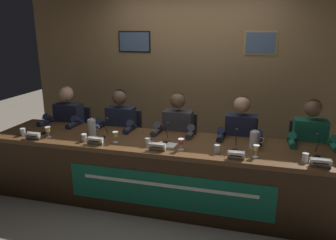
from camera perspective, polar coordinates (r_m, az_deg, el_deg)
ground_plane at (r=3.97m, az=-0.00°, el=-13.94°), size 12.00×12.00×0.00m
wall_back_panelled at (r=5.01m, az=4.67°, el=8.09°), size 5.35×0.14×2.60m
conference_table at (r=3.63m, az=-0.46°, el=-7.67°), size 4.15×0.83×0.74m
chair_far_left at (r=4.87m, az=-15.91°, el=-3.26°), size 0.44×0.45×0.89m
panelist_far_left at (r=4.63m, az=-17.41°, el=-0.79°), size 0.51×0.48×1.22m
nameplate_far_left at (r=4.03m, az=-22.65°, el=-2.56°), size 0.18×0.06×0.08m
juice_glass_far_left at (r=4.02m, az=-20.30°, el=-1.67°), size 0.06×0.06×0.12m
water_cup_far_left at (r=4.22m, az=-24.10°, el=-1.97°), size 0.06×0.06×0.08m
microphone_far_left at (r=4.21m, az=-20.77°, el=-1.15°), size 0.06×0.17×0.22m
chair_left at (r=4.54m, az=-7.48°, el=-4.19°), size 0.44×0.45×0.89m
panelist_left at (r=4.28m, az=-8.62°, el=-1.59°), size 0.51×0.48×1.22m
nameplate_left at (r=3.65m, az=-12.67°, el=-3.57°), size 0.18×0.06×0.08m
juice_glass_left at (r=3.65m, az=-9.21°, el=-2.61°), size 0.06×0.06×0.12m
water_cup_left at (r=3.77m, az=-14.48°, el=-3.08°), size 0.06×0.06×0.08m
microphone_left at (r=3.86m, az=-11.12°, el=-1.87°), size 0.06×0.17×0.22m
chair_center at (r=4.31m, az=2.07°, el=-5.14°), size 0.44×0.45×0.89m
panelist_center at (r=4.04m, az=1.47°, el=-2.45°), size 0.51×0.48×1.22m
nameplate_center at (r=3.39m, az=-1.93°, el=-4.71°), size 0.18×0.06×0.08m
juice_glass_center at (r=3.38m, az=2.30°, el=-3.91°), size 0.06×0.06×0.12m
water_cup_center at (r=3.53m, az=-3.58°, el=-3.90°), size 0.06×0.06×0.08m
microphone_center at (r=3.60m, az=-0.34°, el=-2.85°), size 0.06×0.17×0.22m
chair_right at (r=4.22m, az=12.38°, el=-5.99°), size 0.44×0.45×0.89m
panelist_right at (r=3.94m, az=12.45°, el=-3.31°), size 0.51×0.48×1.22m
nameplate_right at (r=3.23m, az=11.84°, el=-6.07°), size 0.16×0.06×0.08m
juice_glass_right at (r=3.31m, az=15.21°, el=-4.90°), size 0.06×0.06×0.12m
water_cup_right at (r=3.36m, az=8.58°, el=-5.07°), size 0.06×0.06×0.08m
microphone_right at (r=3.45m, az=11.79°, el=-4.02°), size 0.06×0.17×0.22m
chair_far_right at (r=4.27m, az=22.82°, el=-6.66°), size 0.44×0.45×0.89m
panelist_far_right at (r=3.99m, az=23.59°, el=-4.05°), size 0.51×0.48×1.22m
nameplate_far_right at (r=3.31m, az=25.19°, el=-6.81°), size 0.19×0.06×0.08m
water_cup_far_right at (r=3.37m, az=22.92°, el=-6.14°), size 0.06×0.06×0.08m
microphone_far_right at (r=3.55m, az=24.73°, el=-4.66°), size 0.06×0.17×0.22m
water_pitcher_left_side at (r=3.96m, az=-13.20°, el=-1.24°), size 0.15×0.10×0.21m
water_pitcher_right_side at (r=3.54m, az=14.93°, el=-3.41°), size 0.15×0.10×0.21m
document_stack_center at (r=3.54m, az=-0.23°, el=-4.38°), size 0.22×0.17×0.01m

